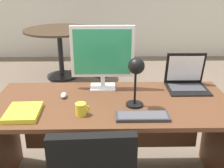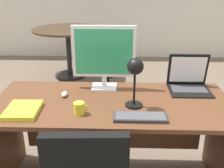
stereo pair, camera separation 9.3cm
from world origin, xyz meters
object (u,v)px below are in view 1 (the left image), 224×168
object	(u,v)px
laptop	(186,77)
desk_lamp	(136,72)
book	(23,112)
coffee_mug	(81,109)
mouse	(64,95)
meeting_chair_near	(98,70)
desk	(112,124)
keyboard	(142,116)
monitor	(102,54)
meeting_table	(60,41)

from	to	relation	value
laptop	desk_lamp	bearing A→B (deg)	-140.71
book	laptop	bearing A→B (deg)	21.27
desk_lamp	coffee_mug	xyz separation A→B (m)	(-0.36, -0.10, -0.21)
mouse	meeting_chair_near	size ratio (longest dim) A/B	0.09
desk	book	world-z (taller)	book
desk	keyboard	xyz separation A→B (m)	(0.19, -0.30, 0.23)
desk_lamp	desk	bearing A→B (deg)	136.69
keyboard	mouse	size ratio (longest dim) A/B	4.22
book	monitor	bearing A→B (deg)	40.85
keyboard	laptop	bearing A→B (deg)	51.41
meeting_chair_near	laptop	bearing A→B (deg)	-64.24
laptop	mouse	distance (m)	0.99
desk	coffee_mug	xyz separation A→B (m)	(-0.20, -0.25, 0.26)
meeting_chair_near	keyboard	bearing A→B (deg)	-80.57
meeting_chair_near	monitor	bearing A→B (deg)	-86.74
desk	laptop	xyz separation A→B (m)	(0.61, 0.22, 0.30)
keyboard	book	world-z (taller)	book
monitor	mouse	size ratio (longest dim) A/B	6.23
desk	coffee_mug	distance (m)	0.42
desk_lamp	book	bearing A→B (deg)	-172.68
mouse	meeting_chair_near	xyz separation A→B (m)	(0.20, 1.79, -0.42)
coffee_mug	meeting_chair_near	bearing A→B (deg)	88.81
laptop	coffee_mug	xyz separation A→B (m)	(-0.81, -0.47, -0.04)
desk	monitor	world-z (taller)	monitor
desk	mouse	world-z (taller)	mouse
keyboard	monitor	bearing A→B (deg)	117.22
monitor	book	size ratio (longest dim) A/B	1.89
laptop	meeting_table	size ratio (longest dim) A/B	0.29
book	desk_lamp	bearing A→B (deg)	7.32
monitor	book	bearing A→B (deg)	-139.15
meeting_table	meeting_chair_near	world-z (taller)	meeting_chair_near
desk_lamp	coffee_mug	distance (m)	0.43
monitor	laptop	world-z (taller)	monitor
meeting_table	coffee_mug	bearing A→B (deg)	-77.65
desk	mouse	distance (m)	0.43
desk	desk_lamp	xyz separation A→B (m)	(0.16, -0.15, 0.48)
laptop	meeting_table	world-z (taller)	laptop
laptop	keyboard	bearing A→B (deg)	-128.59
meeting_table	keyboard	bearing A→B (deg)	-70.26
monitor	mouse	distance (m)	0.43
desk	laptop	distance (m)	0.71
desk	coffee_mug	world-z (taller)	coffee_mug
keyboard	meeting_chair_near	bearing A→B (deg)	99.43
coffee_mug	meeting_chair_near	distance (m)	2.11
keyboard	meeting_chair_near	xyz separation A→B (m)	(-0.35, 2.11, -0.41)
meeting_chair_near	desk_lamp	bearing A→B (deg)	-80.79
desk	meeting_chair_near	bearing A→B (deg)	95.10
mouse	book	distance (m)	0.35
desk	keyboard	bearing A→B (deg)	-57.81
mouse	book	size ratio (longest dim) A/B	0.30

